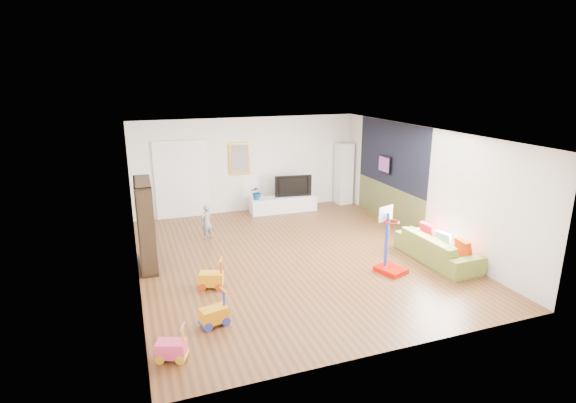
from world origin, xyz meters
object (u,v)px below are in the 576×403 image
object	(u,v)px
media_console	(283,204)
sofa	(437,248)
basketball_hoop	(393,241)
bookshelf	(146,224)

from	to	relation	value
media_console	sofa	distance (m)	4.90
sofa	basketball_hoop	distance (m)	1.29
media_console	basketball_hoop	bearing A→B (deg)	-80.41
media_console	basketball_hoop	size ratio (longest dim) A/B	1.43
bookshelf	sofa	bearing A→B (deg)	-16.75
sofa	basketball_hoop	bearing A→B (deg)	95.39
bookshelf	basketball_hoop	bearing A→B (deg)	-22.74
sofa	basketball_hoop	xyz separation A→B (m)	(-1.23, -0.16, 0.38)
media_console	basketball_hoop	xyz separation A→B (m)	(0.67, -4.67, 0.45)
media_console	sofa	xyz separation A→B (m)	(1.89, -4.52, 0.07)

